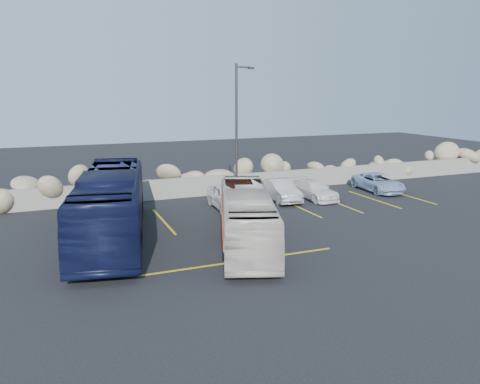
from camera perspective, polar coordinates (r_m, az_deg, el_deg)
name	(u,v)px	position (r m, az deg, el deg)	size (l,w,h in m)	color
ground	(267,259)	(18.55, 3.29, -8.21)	(90.00, 90.00, 0.00)	black
seawall	(184,188)	(29.28, -6.79, 0.55)	(60.00, 0.40, 1.20)	gray
riprap_pile	(179,173)	(30.29, -7.43, 2.27)	(54.00, 2.80, 2.60)	#948561
parking_lines	(301,214)	(25.32, 7.41, -2.69)	(18.16, 9.36, 0.01)	gold
lamppost	(237,130)	(27.21, -0.33, 7.61)	(1.14, 0.18, 8.00)	#33302D
vintage_bus	(247,217)	(19.92, 0.81, -3.10)	(2.03, 8.69, 2.42)	silver
tour_coach	(111,205)	(21.39, -15.42, -1.56)	(2.59, 11.07, 3.08)	#101435
car_a	(228,197)	(26.08, -1.51, -0.62)	(1.61, 4.01, 1.37)	white
car_b	(281,190)	(28.26, 5.03, 0.23)	(1.34, 3.83, 1.26)	#B7B6BC
car_c	(314,190)	(28.95, 9.03, 0.25)	(1.55, 3.82, 1.11)	white
car_d	(378,182)	(32.12, 16.50, 1.12)	(1.93, 4.19, 1.16)	#94AED2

